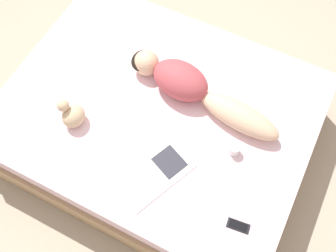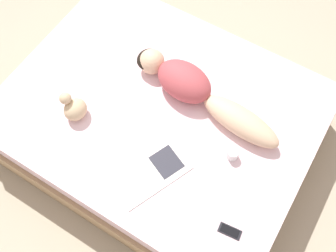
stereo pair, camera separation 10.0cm
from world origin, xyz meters
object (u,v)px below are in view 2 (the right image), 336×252
(person, at_px, (196,90))
(open_magazine, at_px, (151,172))
(cell_phone, at_px, (230,231))
(coffee_mug, at_px, (233,153))

(person, bearing_deg, open_magazine, -169.98)
(open_magazine, relative_size, cell_phone, 3.91)
(cell_phone, bearing_deg, open_magazine, 76.67)
(coffee_mug, bearing_deg, open_magazine, 133.71)
(open_magazine, height_order, cell_phone, same)
(open_magazine, bearing_deg, cell_phone, -73.12)
(coffee_mug, distance_m, cell_phone, 0.52)
(open_magazine, xyz_separation_m, cell_phone, (-0.07, -0.64, 0.00))
(person, relative_size, cell_phone, 8.16)
(open_magazine, distance_m, coffee_mug, 0.58)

